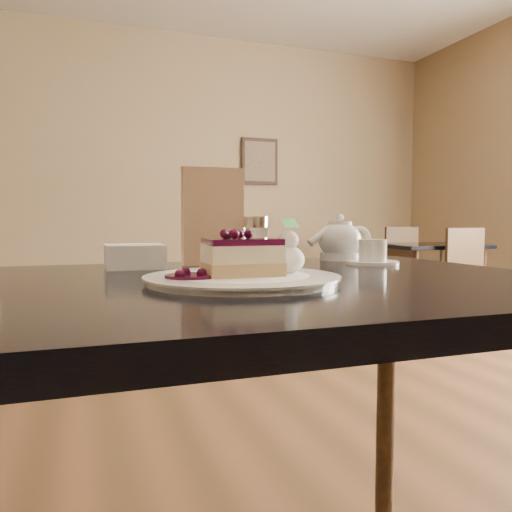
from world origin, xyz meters
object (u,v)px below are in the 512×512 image
object	(u,v)px
dessert_plate	(242,279)
cheesecake_slice	(242,258)
bg_table_far_right	(429,307)
tea_set	(346,244)
main_table	(233,325)

from	to	relation	value
dessert_plate	cheesecake_slice	distance (m)	0.04
dessert_plate	bg_table_far_right	xyz separation A→B (m)	(2.89, 3.10, -0.73)
tea_set	bg_table_far_right	bearing A→B (deg)	47.89
main_table	dessert_plate	bearing A→B (deg)	-90.00
dessert_plate	bg_table_far_right	bearing A→B (deg)	47.09
dessert_plate	main_table	bearing A→B (deg)	89.65
cheesecake_slice	bg_table_far_right	size ratio (longest dim) A/B	0.08
dessert_plate	cheesecake_slice	world-z (taller)	cheesecake_slice
main_table	dessert_plate	xyz separation A→B (m)	(-0.00, -0.05, 0.09)
main_table	bg_table_far_right	bearing A→B (deg)	46.96
cheesecake_slice	bg_table_far_right	distance (m)	4.31
cheesecake_slice	dessert_plate	bearing A→B (deg)	109.72
main_table	dessert_plate	size ratio (longest dim) A/B	3.93
dessert_plate	cheesecake_slice	size ratio (longest dim) A/B	2.55
dessert_plate	bg_table_far_right	distance (m)	4.30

